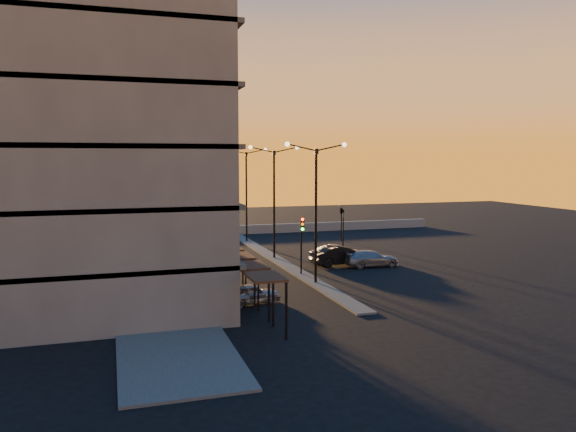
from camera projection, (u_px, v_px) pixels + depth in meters
The scene contains 14 objects.
ground at pixel (316, 284), 37.86m from camera, with size 120.00×120.00×0.00m, color black.
sidewalk_west at pixel (152, 281), 38.48m from camera, with size 5.00×40.00×0.12m, color #484845.
median at pixel (274, 258), 47.33m from camera, with size 1.20×36.00×0.12m, color #484845.
parapet at pixel (252, 229), 63.06m from camera, with size 44.00×0.50×1.00m, color slate.
building at pixel (90, 98), 32.46m from camera, with size 14.35×17.08×25.00m.
streetlamp_near at pixel (316, 201), 37.29m from camera, with size 4.32×0.32×9.51m.
streetlamp_mid at pixel (274, 193), 46.77m from camera, with size 4.32×0.32×9.51m.
streetlamp_far at pixel (246, 187), 56.25m from camera, with size 4.32×0.32×9.51m.
traffic_light_main at pixel (302, 236), 40.28m from camera, with size 0.28×0.44×4.25m.
signal_east_a at pixel (343, 227), 53.34m from camera, with size 0.13×0.16×3.60m.
signal_east_b at pixel (341, 211), 57.47m from camera, with size 0.42×1.99×3.60m.
car_hatchback at pixel (250, 294), 32.57m from camera, with size 1.43×3.57×1.21m, color #929399.
car_sedan at pixel (340, 255), 44.46m from camera, with size 1.68×4.81×1.59m, color black.
car_wagon at pixel (371, 258), 43.95m from camera, with size 1.78×4.37×1.27m, color gray.
Camera 1 is at (-13.02, -34.89, 8.40)m, focal length 35.00 mm.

